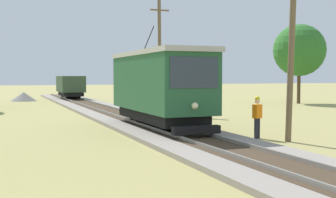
# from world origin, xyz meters

# --- Properties ---
(red_tram) EXTENTS (2.60, 8.54, 4.79)m
(red_tram) POSITION_xyz_m (0.00, 20.73, 2.19)
(red_tram) COLOR #235633
(red_tram) RESTS_ON rail_right
(freight_car) EXTENTS (2.40, 5.20, 2.31)m
(freight_car) POSITION_xyz_m (0.00, 48.42, 1.56)
(freight_car) COLOR #384C33
(freight_car) RESTS_ON rail_right
(utility_pole_near_tram) EXTENTS (1.40, 0.49, 7.10)m
(utility_pole_near_tram) POSITION_xyz_m (3.53, 15.30, 3.65)
(utility_pole_near_tram) COLOR brown
(utility_pole_near_tram) RESTS_ON ground
(utility_pole_mid) EXTENTS (1.40, 0.48, 8.30)m
(utility_pole_mid) POSITION_xyz_m (3.53, 30.23, 4.25)
(utility_pole_mid) COLOR brown
(utility_pole_mid) RESTS_ON ground
(gravel_pile) EXTENTS (2.71, 2.71, 0.94)m
(gravel_pile) POSITION_xyz_m (-4.79, 48.88, 0.47)
(gravel_pile) COLOR gray
(gravel_pile) RESTS_ON ground
(track_worker) EXTENTS (0.44, 0.36, 1.78)m
(track_worker) POSITION_xyz_m (2.87, 16.64, 0.98)
(track_worker) COLOR black
(track_worker) RESTS_ON ground
(tree_right_near) EXTENTS (4.94, 4.94, 7.55)m
(tree_right_near) POSITION_xyz_m (19.52, 35.11, 5.07)
(tree_right_near) COLOR #4C3823
(tree_right_near) RESTS_ON ground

